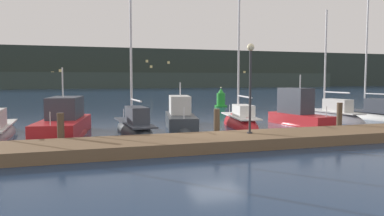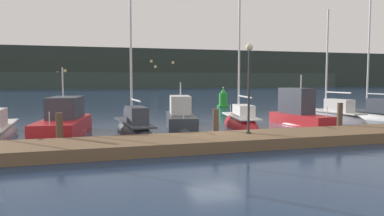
% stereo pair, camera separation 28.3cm
% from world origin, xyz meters
% --- Properties ---
extents(ground_plane, '(400.00, 400.00, 0.00)m').
position_xyz_m(ground_plane, '(0.00, 0.00, 0.00)').
color(ground_plane, '#192D4C').
extents(dock, '(33.73, 2.80, 0.45)m').
position_xyz_m(dock, '(0.00, -1.69, 0.23)').
color(dock, brown).
rests_on(dock, ground).
extents(mooring_pile_1, '(0.28, 0.28, 1.44)m').
position_xyz_m(mooring_pile_1, '(-6.81, -0.04, 0.72)').
color(mooring_pile_1, '#4C3D2D').
rests_on(mooring_pile_1, ground).
extents(mooring_pile_2, '(0.28, 0.28, 1.44)m').
position_xyz_m(mooring_pile_2, '(0.00, -0.04, 0.72)').
color(mooring_pile_2, '#4C3D2D').
rests_on(mooring_pile_2, ground).
extents(mooring_pile_3, '(0.28, 0.28, 1.59)m').
position_xyz_m(mooring_pile_3, '(6.81, -0.04, 0.80)').
color(mooring_pile_3, '#4C3D2D').
rests_on(mooring_pile_3, ground).
extents(motorboat_berth_3, '(3.20, 6.41, 4.05)m').
position_xyz_m(motorboat_berth_3, '(-6.78, 3.66, 0.31)').
color(motorboat_berth_3, red).
rests_on(motorboat_berth_3, ground).
extents(sailboat_berth_4, '(1.76, 6.26, 7.83)m').
position_xyz_m(sailboat_berth_4, '(-3.30, 3.28, 0.14)').
color(sailboat_berth_4, '#2D3338').
rests_on(sailboat_berth_4, ground).
extents(motorboat_berth_5, '(2.80, 5.88, 3.13)m').
position_xyz_m(motorboat_berth_5, '(-0.24, 5.24, 0.32)').
color(motorboat_berth_5, '#2D3338').
rests_on(motorboat_berth_5, ground).
extents(sailboat_berth_6, '(2.32, 5.60, 9.23)m').
position_xyz_m(sailboat_berth_6, '(3.13, 4.10, 0.13)').
color(sailboat_berth_6, red).
rests_on(sailboat_berth_6, ground).
extents(motorboat_berth_7, '(2.33, 5.05, 3.54)m').
position_xyz_m(motorboat_berth_7, '(6.86, 3.62, 0.45)').
color(motorboat_berth_7, red).
rests_on(motorboat_berth_7, ground).
extents(sailboat_berth_8, '(2.01, 6.07, 8.23)m').
position_xyz_m(sailboat_berth_8, '(10.01, 4.81, 0.14)').
color(sailboat_berth_8, gray).
rests_on(sailboat_berth_8, ground).
extents(sailboat_berth_9, '(2.88, 6.94, 9.19)m').
position_xyz_m(sailboat_berth_9, '(13.65, 4.93, 0.18)').
color(sailboat_berth_9, white).
rests_on(sailboat_berth_9, ground).
extents(channel_buoy, '(1.28, 1.28, 2.01)m').
position_xyz_m(channel_buoy, '(7.89, 18.81, 0.75)').
color(channel_buoy, green).
rests_on(channel_buoy, ground).
extents(dock_lamppost, '(0.32, 0.32, 3.88)m').
position_xyz_m(dock_lamppost, '(1.00, -1.40, 3.06)').
color(dock_lamppost, '#2D2D33').
rests_on(dock_lamppost, dock).
extents(hillside_backdrop, '(240.00, 23.00, 12.27)m').
position_xyz_m(hillside_backdrop, '(0.80, 106.16, 5.66)').
color(hillside_backdrop, '#28332D').
rests_on(hillside_backdrop, ground).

